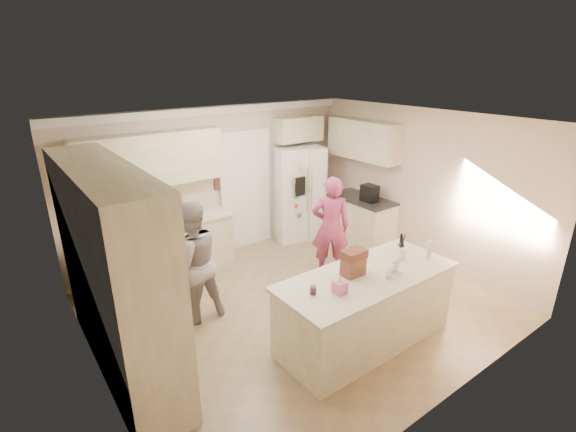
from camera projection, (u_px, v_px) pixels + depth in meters
floor at (297, 307)px, 5.97m from camera, size 5.20×4.60×0.02m
ceiling at (299, 121)px, 5.05m from camera, size 5.20×4.60×0.02m
wall_back at (216, 183)px, 7.25m from camera, size 5.20×0.02×2.60m
wall_front at (454, 296)px, 3.77m from camera, size 5.20×0.02×2.60m
wall_left at (86, 279)px, 4.05m from camera, size 0.02×4.60×2.60m
wall_right at (421, 188)px, 6.96m from camera, size 0.02×4.60×2.60m
crown_back at (213, 111)px, 6.78m from camera, size 5.20×0.08×0.12m
pantry_bank at (115, 274)px, 4.42m from camera, size 0.60×2.60×2.35m
back_base_cab at (164, 251)px, 6.67m from camera, size 2.20×0.60×0.88m
back_countertop at (161, 224)px, 6.50m from camera, size 2.24×0.63×0.04m
back_upper_cab at (151, 160)px, 6.26m from camera, size 2.20×0.35×0.80m
doorway_opening at (245, 191)px, 7.62m from camera, size 0.90×0.06×2.10m
doorway_casing at (246, 192)px, 7.59m from camera, size 1.02×0.03×2.22m
wall_frame_upper at (218, 169)px, 7.14m from camera, size 0.15×0.02×0.20m
wall_frame_lower at (219, 184)px, 7.23m from camera, size 0.15×0.02×0.20m
refrigerator at (297, 193)px, 8.04m from camera, size 1.05×0.91×1.80m
fridge_seam at (309, 197)px, 7.78m from camera, size 0.02×0.02×1.78m
fridge_dispenser at (300, 186)px, 7.56m from camera, size 0.22×0.03×0.35m
fridge_handle_l at (307, 190)px, 7.68m from camera, size 0.02×0.02×0.85m
fridge_handle_r at (312, 189)px, 7.74m from camera, size 0.02×0.02×0.85m
over_fridge_cab at (298, 129)px, 7.75m from camera, size 0.95×0.35×0.45m
right_base_cab at (361, 222)px, 7.84m from camera, size 0.60×1.20×0.88m
right_countertop at (362, 199)px, 7.68m from camera, size 0.63×1.24×0.04m
right_upper_cab at (363, 140)px, 7.53m from camera, size 0.35×1.50×0.70m
coffee_maker at (370, 193)px, 7.44m from camera, size 0.22×0.28×0.30m
island_base at (365, 310)px, 5.09m from camera, size 2.20×0.90×0.88m
island_top at (368, 276)px, 4.93m from camera, size 2.28×0.96×0.05m
utensil_crock at (401, 253)px, 5.30m from camera, size 0.13×0.13×0.15m
tissue_box at (340, 287)px, 4.52m from camera, size 0.13×0.13×0.14m
tissue_plume at (340, 278)px, 4.48m from camera, size 0.08×0.08×0.08m
dollhouse_body at (353, 267)px, 4.88m from camera, size 0.26×0.18×0.22m
dollhouse_roof at (354, 254)px, 4.82m from camera, size 0.28×0.20×0.10m
jam_jar at (313, 290)px, 4.50m from camera, size 0.07×0.07×0.09m
greeting_card_a at (390, 271)px, 4.83m from camera, size 0.12×0.06×0.16m
greeting_card_b at (395, 266)px, 4.95m from camera, size 0.12×0.05×0.16m
water_bottle at (429, 249)px, 5.30m from camera, size 0.07×0.07×0.24m
shaker_salt at (399, 247)px, 5.53m from camera, size 0.05×0.05×0.09m
shaker_pepper at (402, 246)px, 5.57m from camera, size 0.05×0.05×0.09m
teen_boy at (192, 262)px, 5.42m from camera, size 0.82×0.64×1.67m
teen_girl at (331, 227)px, 6.58m from camera, size 0.72×0.68×1.65m
fridge_magnets at (309, 197)px, 7.77m from camera, size 0.76×0.02×1.44m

